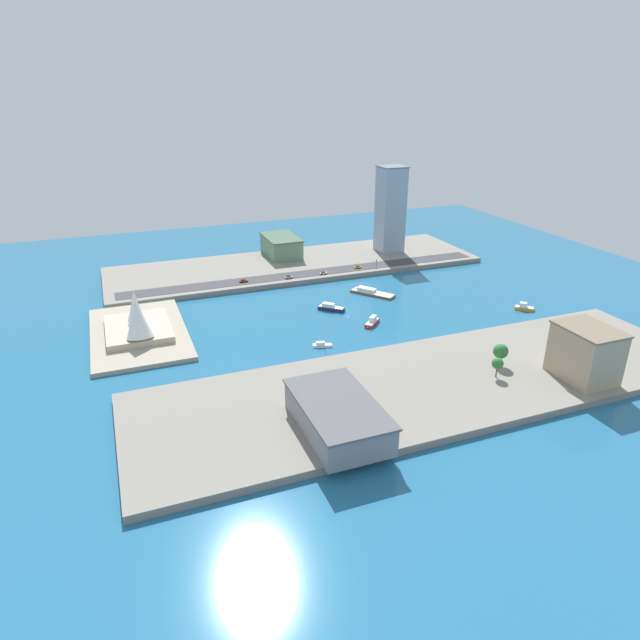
{
  "coord_description": "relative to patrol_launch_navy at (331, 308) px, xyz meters",
  "views": [
    {
      "loc": [
        -249.14,
        112.86,
        111.34
      ],
      "look_at": [
        -9.59,
        19.67,
        2.2
      ],
      "focal_mm": 31.32,
      "sensor_mm": 36.0,
      "label": 1
    }
  ],
  "objects": [
    {
      "name": "van_white",
      "position": [
        50.22,
        -15.42,
        2.34
      ],
      "size": [
        2.12,
        4.59,
        1.47
      ],
      "color": "black",
      "rests_on": "road_strip"
    },
    {
      "name": "quay_east",
      "position": [
        78.91,
        -7.48,
        0.02
      ],
      "size": [
        70.0,
        240.0,
        2.89
      ],
      "primitive_type": "cube",
      "color": "gray",
      "rests_on": "ground_plane"
    },
    {
      "name": "patrol_launch_navy",
      "position": [
        0.0,
        0.0,
        0.0
      ],
      "size": [
        12.52,
        13.38,
        3.75
      ],
      "color": "#1E284C",
      "rests_on": "ground_plane"
    },
    {
      "name": "apartment_midrise_tan",
      "position": [
        -109.25,
        -63.32,
        12.29
      ],
      "size": [
        24.12,
        18.46,
        21.59
      ],
      "color": "tan",
      "rests_on": "quay_west"
    },
    {
      "name": "terminal_long_green",
      "position": [
        99.13,
        -3.9,
        8.06
      ],
      "size": [
        34.75,
        21.1,
        13.14
      ],
      "color": "slate",
      "rests_on": "quay_east"
    },
    {
      "name": "tugboat_red",
      "position": [
        -25.35,
        -11.86,
        0.01
      ],
      "size": [
        10.74,
        11.1,
        4.2
      ],
      "color": "red",
      "rests_on": "ground_plane"
    },
    {
      "name": "peninsula_point",
      "position": [
        3.84,
        98.08,
        -0.43
      ],
      "size": [
        75.09,
        43.82,
        2.0
      ],
      "primitive_type": "cube",
      "color": "#A89E89",
      "rests_on": "ground_plane"
    },
    {
      "name": "traffic_light_waterfront",
      "position": [
        46.78,
        -50.1,
        5.81
      ],
      "size": [
        0.36,
        0.36,
        6.5
      ],
      "color": "black",
      "rests_on": "quay_east"
    },
    {
      "name": "barge_flat_brown",
      "position": [
        14.4,
        -30.81,
        -0.31
      ],
      "size": [
        24.9,
        21.2,
        3.27
      ],
      "color": "brown",
      "rests_on": "ground_plane"
    },
    {
      "name": "pickup_red",
      "position": [
        53.14,
        34.24,
        2.43
      ],
      "size": [
        1.91,
        5.01,
        1.68
      ],
      "color": "black",
      "rests_on": "road_strip"
    },
    {
      "name": "opera_landmark",
      "position": [
        0.79,
        98.08,
        8.12
      ],
      "size": [
        40.23,
        29.74,
        22.87
      ],
      "color": "#BCAD93",
      "rests_on": "peninsula_point"
    },
    {
      "name": "quay_west",
      "position": [
        -90.05,
        -7.48,
        0.02
      ],
      "size": [
        70.0,
        240.0,
        2.89
      ],
      "primitive_type": "cube",
      "color": "gray",
      "rests_on": "ground_plane"
    },
    {
      "name": "sedan_silver",
      "position": [
        50.2,
        7.12,
        2.42
      ],
      "size": [
        2.05,
        4.55,
        1.65
      ],
      "color": "black",
      "rests_on": "road_strip"
    },
    {
      "name": "road_strip",
      "position": [
        54.82,
        -7.48,
        1.54
      ],
      "size": [
        12.96,
        228.0,
        0.15
      ],
      "primitive_type": "cube",
      "color": "#38383D",
      "rests_on": "quay_east"
    },
    {
      "name": "ground_plane",
      "position": [
        -5.57,
        -7.48,
        -1.43
      ],
      "size": [
        440.0,
        440.0,
        0.0
      ],
      "primitive_type": "plane",
      "color": "#23668E"
    },
    {
      "name": "water_taxi_orange",
      "position": [
        -36.96,
        -96.28,
        -0.0
      ],
      "size": [
        9.24,
        9.64,
        4.05
      ],
      "color": "orange",
      "rests_on": "ground_plane"
    },
    {
      "name": "sailboat_small_white",
      "position": [
        -39.79,
        20.81,
        -0.5
      ],
      "size": [
        5.34,
        9.51,
        10.0
      ],
      "color": "white",
      "rests_on": "ground_plane"
    },
    {
      "name": "warehouse_low_gray",
      "position": [
        -107.79,
        41.85,
        6.91
      ],
      "size": [
        43.47,
        24.74,
        10.83
      ],
      "color": "gray",
      "rests_on": "quay_west"
    },
    {
      "name": "park_tree_cluster",
      "position": [
        -91.23,
        -37.1,
        7.86
      ],
      "size": [
        13.33,
        13.0,
        9.67
      ],
      "color": "brown",
      "rests_on": "quay_west"
    },
    {
      "name": "tower_tall_glass",
      "position": [
        82.71,
        -77.63,
        30.5
      ],
      "size": [
        16.36,
        17.21,
        58.0
      ],
      "color": "#8C9EB2",
      "rests_on": "quay_east"
    },
    {
      "name": "taxi_yellow_cab",
      "position": [
        53.09,
        -40.07,
        2.4
      ],
      "size": [
        1.94,
        4.23,
        1.61
      ],
      "color": "black",
      "rests_on": "road_strip"
    }
  ]
}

